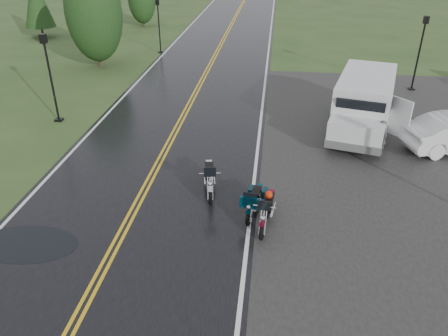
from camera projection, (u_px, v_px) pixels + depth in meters
The scene contains 14 objects.
ground at pixel (129, 221), 13.80m from camera, with size 120.00×120.00×0.00m, color #2D471E.
road at pixel (188, 107), 22.48m from camera, with size 8.00×100.00×0.04m, color black.
parking_pad at pixel (441, 165), 17.02m from camera, with size 14.00×24.00×0.03m, color black.
motorcycle_red at pixel (263, 223), 12.66m from camera, with size 0.77×2.11×1.25m, color #530917, non-canonical shape.
motorcycle_teal at pixel (249, 211), 13.29m from camera, with size 0.68×1.88×1.11m, color #042734, non-canonical shape.
motorcycle_silver at pixel (210, 189), 14.27m from camera, with size 0.80×2.21×1.30m, color #B2B6BA, non-canonical shape.
van_white at pixel (334, 118), 18.04m from camera, with size 2.38×6.34×2.49m, color silver, non-canonical shape.
person_at_van at pixel (380, 138), 17.51m from camera, with size 0.54×0.35×1.47m, color #4B4A4F.
lamp_post_near_left at pixel (51, 79), 19.96m from camera, with size 0.35×0.35×4.13m, color black, non-canonical shape.
lamp_post_far_left at pixel (159, 27), 31.43m from camera, with size 0.32×0.32×3.77m, color black, non-canonical shape.
lamp_post_far_right at pixel (419, 54), 23.96m from camera, with size 0.35×0.35×4.10m, color black, non-canonical shape.
tree_left_mid at pixel (95, 23), 27.75m from camera, with size 3.56×3.56×5.57m, color #1E3D19, non-canonical shape.
tree_left_far at pixel (142, 5), 40.00m from camera, with size 2.48×2.48×3.82m, color #1E3D19, non-canonical shape.
pine_left_far at pixel (37, 6), 35.61m from camera, with size 2.41×2.41×5.02m, color #1E3D19, non-canonical shape.
Camera 1 is at (4.30, -10.84, 8.14)m, focal length 35.00 mm.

